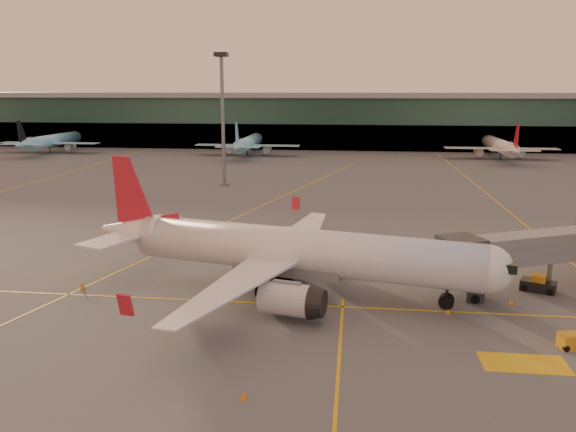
# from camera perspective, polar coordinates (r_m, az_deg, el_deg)

# --- Properties ---
(ground) EXTENTS (600.00, 600.00, 0.00)m
(ground) POSITION_cam_1_polar(r_m,az_deg,el_deg) (46.47, -0.89, -11.24)
(ground) COLOR #4C4F54
(ground) RESTS_ON ground
(taxi_markings) EXTENTS (100.12, 173.00, 0.01)m
(taxi_markings) POSITION_cam_1_polar(r_m,az_deg,el_deg) (89.53, -1.70, 0.62)
(taxi_markings) COLOR gold
(taxi_markings) RESTS_ON ground
(terminal) EXTENTS (400.00, 20.00, 17.60)m
(terminal) POSITION_cam_1_polar(r_m,az_deg,el_deg) (184.19, 5.13, 9.63)
(terminal) COLOR #19382D
(terminal) RESTS_ON ground
(mast_west_near) EXTENTS (2.40, 2.40, 25.60)m
(mast_west_near) POSITION_cam_1_polar(r_m,az_deg,el_deg) (111.13, -6.66, 10.66)
(mast_west_near) COLOR slate
(mast_west_near) RESTS_ON ground
(distant_aircraft_row) EXTENTS (350.00, 34.00, 13.00)m
(distant_aircraft_row) POSITION_cam_1_polar(r_m,az_deg,el_deg) (161.22, 8.67, 5.96)
(distant_aircraft_row) COLOR #8DDAED
(distant_aircraft_row) RESTS_ON ground
(main_airplane) EXTENTS (40.35, 36.69, 12.28)m
(main_airplane) POSITION_cam_1_polar(r_m,az_deg,el_deg) (52.75, -0.05, -3.64)
(main_airplane) COLOR white
(main_airplane) RESTS_ON ground
(jet_bridge) EXTENTS (23.09, 12.87, 6.01)m
(jet_bridge) POSITION_cam_1_polar(r_m,az_deg,el_deg) (59.60, 26.19, -2.86)
(jet_bridge) COLOR slate
(jet_bridge) RESTS_ON ground
(catering_truck) EXTENTS (6.50, 3.62, 4.77)m
(catering_truck) POSITION_cam_1_polar(r_m,az_deg,el_deg) (58.18, -2.64, -3.38)
(catering_truck) COLOR #B03919
(catering_truck) RESTS_ON ground
(gpu_cart) EXTENTS (2.21, 1.62, 1.16)m
(gpu_cart) POSITION_cam_1_polar(r_m,az_deg,el_deg) (47.80, 26.95, -11.27)
(gpu_cart) COLOR orange
(gpu_cart) RESTS_ON ground
(pushback_tug) EXTENTS (3.54, 2.79, 1.61)m
(pushback_tug) POSITION_cam_1_polar(r_m,az_deg,el_deg) (59.08, 24.08, -6.37)
(pushback_tug) COLOR black
(pushback_tug) RESTS_ON ground
(cone_nose) EXTENTS (0.40, 0.40, 0.51)m
(cone_nose) POSITION_cam_1_polar(r_m,az_deg,el_deg) (54.77, 21.77, -8.10)
(cone_nose) COLOR orange
(cone_nose) RESTS_ON ground
(cone_tail) EXTENTS (0.49, 0.49, 0.62)m
(cone_tail) POSITION_cam_1_polar(r_m,az_deg,el_deg) (58.37, -20.18, -6.62)
(cone_tail) COLOR orange
(cone_tail) RESTS_ON ground
(cone_wing_right) EXTENTS (0.41, 0.41, 0.53)m
(cone_wing_right) POSITION_cam_1_polar(r_m,az_deg,el_deg) (36.85, -4.55, -17.72)
(cone_wing_right) COLOR orange
(cone_wing_right) RESTS_ON ground
(cone_wing_left) EXTENTS (0.45, 0.45, 0.57)m
(cone_wing_left) POSITION_cam_1_polar(r_m,az_deg,el_deg) (70.24, 2.14, -2.59)
(cone_wing_left) COLOR orange
(cone_wing_left) RESTS_ON ground
(cone_fwd) EXTENTS (0.49, 0.49, 0.62)m
(cone_fwd) POSITION_cam_1_polar(r_m,az_deg,el_deg) (50.98, 15.96, -9.15)
(cone_fwd) COLOR orange
(cone_fwd) RESTS_ON ground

